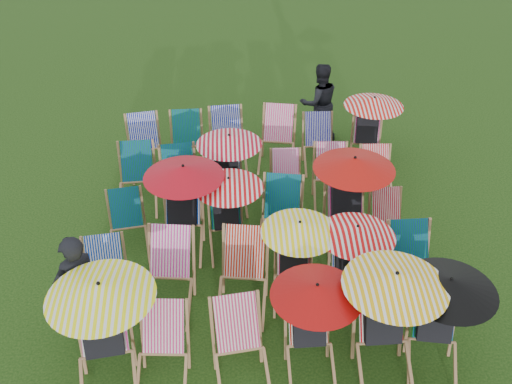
{
  "coord_description": "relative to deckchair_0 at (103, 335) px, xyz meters",
  "views": [
    {
      "loc": [
        -0.42,
        -6.59,
        5.71
      ],
      "look_at": [
        -0.05,
        0.21,
        0.9
      ],
      "focal_mm": 40.0,
      "sensor_mm": 36.0,
      "label": 1
    }
  ],
  "objects": [
    {
      "name": "ground",
      "position": [
        1.89,
        2.24,
        -0.75
      ],
      "size": [
        100.0,
        100.0,
        0.0
      ],
      "primitive_type": "plane",
      "color": "black",
      "rests_on": "ground"
    },
    {
      "name": "deckchair_0",
      "position": [
        0.0,
        0.0,
        0.0
      ],
      "size": [
        1.2,
        1.29,
        1.42
      ],
      "rotation": [
        0.0,
        0.0,
        0.15
      ],
      "color": "#A2754B",
      "rests_on": "ground"
    },
    {
      "name": "deckchair_1",
      "position": [
        0.62,
        -0.07,
        -0.29
      ],
      "size": [
        0.67,
        0.89,
        0.92
      ],
      "rotation": [
        0.0,
        0.0,
        -0.07
      ],
      "color": "#A2754B",
      "rests_on": "ground"
    },
    {
      "name": "deckchair_2",
      "position": [
        1.52,
        -0.09,
        -0.27
      ],
      "size": [
        0.75,
        0.96,
        0.96
      ],
      "rotation": [
        0.0,
        0.0,
        0.14
      ],
      "color": "#A2754B",
      "rests_on": "ground"
    },
    {
      "name": "deckchair_3",
      "position": [
        2.35,
        0.05,
        -0.09
      ],
      "size": [
        1.05,
        1.1,
        1.25
      ],
      "rotation": [
        0.0,
        0.0,
        0.03
      ],
      "color": "#A2754B",
      "rests_on": "ground"
    },
    {
      "name": "deckchair_4",
      "position": [
        3.2,
        0.01,
        -0.01
      ],
      "size": [
        1.19,
        1.24,
        1.41
      ],
      "rotation": [
        0.0,
        0.0,
        0.02
      ],
      "color": "#A2754B",
      "rests_on": "ground"
    },
    {
      "name": "deckchair_5",
      "position": [
        3.82,
        0.03,
        -0.07
      ],
      "size": [
        1.09,
        1.16,
        1.29
      ],
      "rotation": [
        0.0,
        0.0,
        -0.18
      ],
      "color": "#A2754B",
      "rests_on": "ground"
    },
    {
      "name": "deckchair_6",
      "position": [
        -0.21,
        1.18,
        -0.3
      ],
      "size": [
        0.71,
        0.91,
        0.9
      ],
      "rotation": [
        0.0,
        0.0,
        0.14
      ],
      "color": "#A2754B",
      "rests_on": "ground"
    },
    {
      "name": "deckchair_7",
      "position": [
        0.61,
        1.15,
        -0.24
      ],
      "size": [
        0.78,
        1.0,
        1.01
      ],
      "rotation": [
        0.0,
        0.0,
        -0.12
      ],
      "color": "#A2754B",
      "rests_on": "ground"
    },
    {
      "name": "deckchair_8",
      "position": [
        1.59,
        1.1,
        -0.25
      ],
      "size": [
        0.79,
        1.01,
        1.01
      ],
      "rotation": [
        0.0,
        0.0,
        -0.14
      ],
      "color": "#A2754B",
      "rests_on": "ground"
    },
    {
      "name": "deckchair_9",
      "position": [
        2.29,
        1.24,
        -0.12
      ],
      "size": [
        1.01,
        1.06,
        1.2
      ],
      "rotation": [
        0.0,
        0.0,
        -0.09
      ],
      "color": "#A2754B",
      "rests_on": "ground"
    },
    {
      "name": "deckchair_10",
      "position": [
        3.02,
        1.13,
        -0.12
      ],
      "size": [
        1.0,
        1.05,
        1.19
      ],
      "rotation": [
        0.0,
        0.0,
        -0.05
      ],
      "color": "#A2754B",
      "rests_on": "ground"
    },
    {
      "name": "deckchair_11",
      "position": [
        3.87,
        1.15,
        -0.26
      ],
      "size": [
        0.66,
        0.92,
        0.98
      ],
      "rotation": [
        0.0,
        0.0,
        0.01
      ],
      "color": "#A2754B",
      "rests_on": "ground"
    },
    {
      "name": "deckchair_12",
      "position": [
        -0.07,
        2.34,
        -0.32
      ],
      "size": [
        0.7,
        0.88,
        0.87
      ],
      "rotation": [
        0.0,
        0.0,
        0.17
      ],
      "color": "#A2754B",
      "rests_on": "ground"
    },
    {
      "name": "deckchair_13",
      "position": [
        0.75,
        2.36,
        -0.02
      ],
      "size": [
        1.16,
        1.22,
        1.38
      ],
      "rotation": [
        0.0,
        0.0,
        -0.06
      ],
      "color": "#A2754B",
      "rests_on": "ground"
    },
    {
      "name": "deckchair_14",
      "position": [
        1.41,
        2.3,
        -0.12
      ],
      "size": [
        1.01,
        1.07,
        1.2
      ],
      "rotation": [
        0.0,
        0.0,
        0.08
      ],
      "color": "#A2754B",
      "rests_on": "ground"
    },
    {
      "name": "deckchair_15",
      "position": [
        2.2,
        2.32,
        -0.25
      ],
      "size": [
        0.81,
        1.02,
        1.0
      ],
      "rotation": [
        0.0,
        0.0,
        -0.17
      ],
      "color": "#A2754B",
      "rests_on": "ground"
    },
    {
      "name": "deckchair_16",
      "position": [
        3.21,
        2.39,
        -0.0
      ],
      "size": [
        1.19,
        1.24,
        1.41
      ],
      "rotation": [
        0.0,
        0.0,
        -0.01
      ],
      "color": "#A2754B",
      "rests_on": "ground"
    },
    {
      "name": "deckchair_17",
      "position": [
        3.82,
        2.22,
        -0.34
      ],
      "size": [
        0.56,
        0.77,
        0.82
      ],
      "rotation": [
        0.0,
        0.0,
        0.03
      ],
      "color": "#A2754B",
      "rests_on": "ground"
    },
    {
      "name": "deckchair_18",
      "position": [
        -0.06,
        3.49,
        -0.26
      ],
      "size": [
        0.7,
        0.94,
        0.98
      ],
      "rotation": [
        0.0,
        0.0,
        0.06
      ],
      "color": "#A2754B",
      "rests_on": "ground"
    },
    {
      "name": "deckchair_19",
      "position": [
        0.65,
        3.37,
        -0.26
      ],
      "size": [
        0.75,
        0.97,
        0.97
      ],
      "rotation": [
        0.0,
        0.0,
        0.13
      ],
      "color": "#A2754B",
      "rests_on": "ground"
    },
    {
      "name": "deckchair_20",
      "position": [
        1.43,
        3.42,
        -0.09
      ],
      "size": [
        1.06,
        1.13,
        1.26
      ],
      "rotation": [
        0.0,
        0.0,
        0.11
      ],
      "color": "#A2754B",
      "rests_on": "ground"
    },
    {
      "name": "deckchair_21",
      "position": [
        2.39,
        3.4,
        -0.33
      ],
      "size": [
        0.57,
        0.79,
        0.84
      ],
      "rotation": [
        0.0,
        0.0,
        -0.02
      ],
      "color": "#A2754B",
      "rests_on": "ground"
    },
    {
      "name": "deckchair_22",
      "position": [
        3.14,
        3.4,
        -0.29
      ],
      "size": [
        0.66,
        0.89,
        0.93
      ],
      "rotation": [
        0.0,
        0.0,
        -0.06
      ],
      "color": "#A2754B",
      "rests_on": "ground"
    },
    {
      "name": "deckchair_23",
      "position": [
        3.9,
        3.41,
        -0.32
      ],
      "size": [
        0.6,
        0.82,
        0.86
      ],
      "rotation": [
        0.0,
        0.0,
        -0.04
      ],
      "color": "#A2754B",
      "rests_on": "ground"
    },
    {
      "name": "deckchair_24",
      "position": [
        -0.04,
        4.54,
        -0.27
      ],
      "size": [
        0.79,
        0.99,
        0.97
      ],
      "rotation": [
        0.0,
        0.0,
        0.18
      ],
      "color": "#A2754B",
      "rests_on": "ground"
    },
    {
      "name": "deckchair_25",
      "position": [
        0.7,
        4.61,
        -0.27
      ],
      "size": [
        0.67,
        0.91,
        0.96
      ],
      "rotation": [
        0.0,
        0.0,
        0.03
      ],
      "color": "#A2754B",
      "rests_on": "ground"
    },
    {
      "name": "deckchair_26",
      "position": [
        1.44,
        4.63,
        -0.25
      ],
      "size": [
        0.74,
        0.98,
        1.01
      ],
      "rotation": [
        0.0,
        0.0,
        0.08
      ],
      "color": "#A2754B",
      "rests_on": "ground"
    },
    {
      "name": "deckchair_27",
      "position": [
        2.34,
        4.65,
        -0.25
      ],
      "size": [
        0.82,
        1.03,
        1.0
      ],
      "rotation": [
        0.0,
        0.0,
        -0.18
      ],
      "color": "#A2754B",
      "rests_on": "ground"
    },
    {
      "name": "deckchair_28",
      "position": [
        3.1,
        4.53,
        -0.3
      ],
      "size": [
        0.6,
        0.84,
        0.9
      ],
      "rotation": [
        0.0,
        0.0,
        -0.0
      ],
      "color": "#A2754B",
      "rests_on": "ground"
    },
    {
      "name": "deckchair_29",
      "position": [
        4.0,
        4.63,
        -0.08
      ],
      "size": [
        1.07,
        1.14,
        1.26
      ],
      "rotation": [
        0.0,
        0.0,
        -0.19
      ],
      "color": "#A2754B",
      "rests_on": "ground"
    },
    {
      "name": "person_left",
      "position": [
        -0.41,
        0.73,
        0.03
      ],
      "size": [
        0.67,
        0.65,
        1.55
      ],
      "primitive_type": "imported",
      "rotation": [
        0.0,
        0.0,
        3.85
      ],
      "color": "black",
      "rests_on": "ground"
    },
    {
      "name": "person_rear",
      "position": [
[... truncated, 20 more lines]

